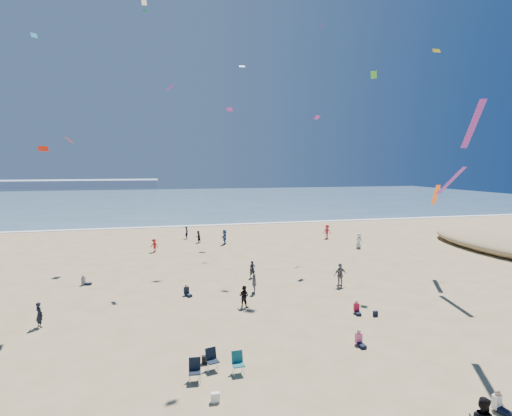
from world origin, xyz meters
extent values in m
plane|color=tan|center=(0.00, 0.00, 0.00)|extent=(220.00, 220.00, 0.00)
cube|color=#476B84|center=(0.00, 95.00, 0.03)|extent=(220.00, 100.00, 0.06)
cube|color=white|center=(0.00, 45.00, 0.04)|extent=(220.00, 1.20, 0.08)
cube|color=#7A8EA8|center=(-60.00, 170.00, 1.60)|extent=(110.00, 20.00, 3.20)
imported|color=black|center=(0.21, 30.93, 0.76)|extent=(0.92, 0.93, 1.51)
imported|color=white|center=(18.00, 23.50, 0.86)|extent=(0.90, 1.01, 1.73)
imported|color=black|center=(1.09, 7.71, 0.74)|extent=(0.91, 0.88, 1.47)
imported|color=black|center=(3.24, 14.41, 0.73)|extent=(0.57, 0.41, 1.45)
imported|color=black|center=(-11.33, 7.20, 0.76)|extent=(0.64, 0.65, 1.52)
imported|color=red|center=(16.93, 30.04, 0.90)|extent=(1.22, 0.77, 1.80)
imported|color=black|center=(-0.95, 34.06, 0.82)|extent=(0.47, 0.65, 1.64)
imported|color=gray|center=(2.41, 10.26, 0.76)|extent=(0.57, 0.95, 1.51)
imported|color=slate|center=(9.41, 10.40, 0.93)|extent=(1.14, 0.59, 1.85)
imported|color=#33568E|center=(3.24, 29.31, 0.90)|extent=(1.08, 1.75, 1.80)
imported|color=#B31919|center=(-4.97, 26.83, 0.73)|extent=(1.09, 1.00, 1.47)
cube|color=white|center=(-2.28, -2.70, 0.20)|extent=(0.35, 0.20, 0.40)
cube|color=black|center=(-2.34, 0.55, 0.19)|extent=(0.30, 0.22, 0.38)
cube|color=black|center=(8.83, 4.08, 0.17)|extent=(0.28, 0.18, 0.34)
cube|color=#259554|center=(-5.49, 36.21, 28.77)|extent=(0.47, 0.17, 0.40)
cube|color=#F7250B|center=(-14.11, 21.00, 10.98)|extent=(0.77, 0.62, 0.45)
cube|color=purple|center=(4.60, 32.84, 16.54)|extent=(0.84, 0.75, 0.43)
cube|color=#8D2090|center=(10.81, 19.15, 14.16)|extent=(0.84, 0.77, 0.35)
cube|color=#FF2711|center=(-9.74, 9.74, 11.11)|extent=(0.62, 0.89, 0.39)
cube|color=#2BB2DB|center=(-14.83, 22.84, 21.07)|extent=(0.56, 0.50, 0.43)
cube|color=white|center=(-5.43, 30.96, 27.82)|extent=(0.61, 0.67, 0.44)
cube|color=#5C238C|center=(15.23, 28.85, 26.19)|extent=(0.59, 0.58, 0.65)
cube|color=yellow|center=(23.67, 18.91, 21.21)|extent=(0.86, 0.28, 0.40)
cube|color=#2B75EC|center=(5.67, 30.20, 21.26)|extent=(0.73, 0.45, 0.27)
cube|color=#D3075C|center=(-3.16, 17.89, 16.14)|extent=(0.63, 0.84, 0.45)
cube|color=green|center=(13.64, 13.63, 17.14)|extent=(0.54, 0.50, 0.58)
cube|color=purple|center=(17.37, 8.30, 8.32)|extent=(0.35, 3.14, 2.21)
cube|color=orange|center=(18.84, 11.81, 6.98)|extent=(0.35, 2.64, 1.87)
cube|color=#6D238C|center=(12.41, 0.82, 11.68)|extent=(0.35, 3.30, 2.33)
camera|label=1|loc=(-4.26, -17.82, 9.50)|focal=28.00mm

